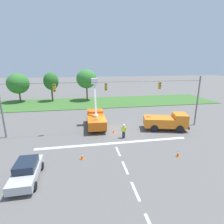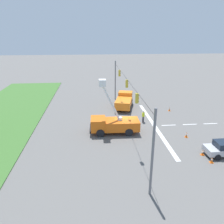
% 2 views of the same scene
% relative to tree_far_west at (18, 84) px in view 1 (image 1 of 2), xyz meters
% --- Properties ---
extents(ground_plane, '(200.00, 200.00, 0.00)m').
position_rel_tree_far_west_xyz_m(ground_plane, '(17.79, -21.70, -4.39)').
color(ground_plane, '#605E5B').
extents(grass_verge, '(56.00, 12.00, 0.10)m').
position_rel_tree_far_west_xyz_m(grass_verge, '(17.79, -3.70, -4.34)').
color(grass_verge, '#3D6B2D').
rests_on(grass_verge, ground).
extents(lane_markings, '(17.60, 15.25, 0.01)m').
position_rel_tree_far_west_xyz_m(lane_markings, '(17.79, -27.21, -4.38)').
color(lane_markings, silver).
rests_on(lane_markings, ground).
extents(signal_gantry, '(26.20, 0.33, 7.20)m').
position_rel_tree_far_west_xyz_m(signal_gantry, '(17.78, -21.70, 0.04)').
color(signal_gantry, slate).
rests_on(signal_gantry, ground).
extents(tree_far_west, '(4.87, 5.15, 6.73)m').
position_rel_tree_far_west_xyz_m(tree_far_west, '(0.00, 0.00, 0.00)').
color(tree_far_west, brown).
rests_on(tree_far_west, ground).
extents(tree_west, '(3.45, 3.39, 6.86)m').
position_rel_tree_far_west_xyz_m(tree_west, '(7.39, -0.32, 0.40)').
color(tree_west, brown).
rests_on(tree_west, ground).
extents(tree_centre, '(4.81, 4.79, 7.54)m').
position_rel_tree_far_west_xyz_m(tree_centre, '(15.70, -0.79, 0.88)').
color(tree_centre, brown).
rests_on(tree_centre, ground).
extents(utility_truck_bucket_lift, '(2.65, 6.24, 6.85)m').
position_rel_tree_far_west_xyz_m(utility_truck_bucket_lift, '(16.20, -19.92, -3.08)').
color(utility_truck_bucket_lift, orange).
rests_on(utility_truck_bucket_lift, ground).
extents(utility_truck_support_near, '(6.28, 3.83, 2.30)m').
position_rel_tree_far_west_xyz_m(utility_truck_support_near, '(25.73, -22.68, -3.21)').
color(utility_truck_support_near, orange).
rests_on(utility_truck_support_near, ground).
extents(sedan_silver, '(1.96, 4.32, 1.56)m').
position_rel_tree_far_west_xyz_m(sedan_silver, '(9.75, -30.94, -3.60)').
color(sedan_silver, '#B7B7BC').
rests_on(sedan_silver, ground).
extents(road_worker, '(0.54, 0.43, 1.77)m').
position_rel_tree_far_west_xyz_m(road_worker, '(19.20, -24.45, -3.39)').
color(road_worker, '#383842').
rests_on(road_worker, ground).
extents(traffic_cone_foreground_left, '(0.36, 0.36, 0.68)m').
position_rel_tree_far_west_xyz_m(traffic_cone_foreground_left, '(14.05, -28.63, -4.06)').
color(traffic_cone_foreground_left, orange).
rests_on(traffic_cone_foreground_left, ground).
extents(traffic_cone_foreground_right, '(0.36, 0.36, 0.67)m').
position_rel_tree_far_west_xyz_m(traffic_cone_foreground_right, '(23.41, -29.77, -4.06)').
color(traffic_cone_foreground_right, orange).
rests_on(traffic_cone_foreground_right, ground).
extents(traffic_cone_mid_left, '(0.36, 0.36, 0.63)m').
position_rel_tree_far_west_xyz_m(traffic_cone_mid_left, '(8.52, -28.84, -4.09)').
color(traffic_cone_mid_left, orange).
rests_on(traffic_cone_mid_left, ground).
extents(traffic_cone_mid_right, '(0.36, 0.36, 0.60)m').
position_rel_tree_far_west_xyz_m(traffic_cone_mid_right, '(18.26, -22.67, -4.10)').
color(traffic_cone_mid_right, orange).
rests_on(traffic_cone_mid_right, ground).
extents(traffic_cone_near_bucket, '(0.36, 0.36, 0.61)m').
position_rel_tree_far_west_xyz_m(traffic_cone_near_bucket, '(9.97, -28.63, -4.10)').
color(traffic_cone_near_bucket, orange).
rests_on(traffic_cone_near_bucket, ground).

